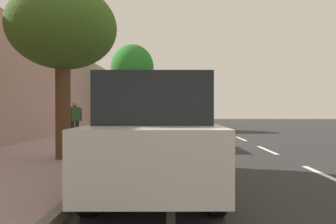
{
  "coord_description": "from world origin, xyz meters",
  "views": [
    {
      "loc": [
        0.63,
        14.96,
        1.47
      ],
      "look_at": [
        0.92,
        -9.05,
        1.2
      ],
      "focal_mm": 33.55,
      "sensor_mm": 36.0,
      "label": 1
    }
  ],
  "objects_px": {
    "street_tree_mid_block": "(63,29)",
    "fire_hydrant": "(104,140)",
    "parked_sedan_dark_blue_nearest": "(167,117)",
    "parked_sedan_black_mid": "(160,127)",
    "bicycle_at_curb": "(158,124)",
    "street_tree_near_cyclist": "(132,68)",
    "parked_suv_white_far": "(156,132)",
    "pedestrian_on_phone": "(75,118)",
    "parked_suv_tan_second": "(166,116)",
    "cyclist_with_backpack": "(155,114)"
  },
  "relations": [
    {
      "from": "street_tree_mid_block",
      "to": "fire_hydrant",
      "type": "height_order",
      "value": "street_tree_mid_block"
    },
    {
      "from": "parked_sedan_dark_blue_nearest",
      "to": "parked_sedan_black_mid",
      "type": "height_order",
      "value": "same"
    },
    {
      "from": "bicycle_at_curb",
      "to": "fire_hydrant",
      "type": "distance_m",
      "value": 14.41
    },
    {
      "from": "street_tree_near_cyclist",
      "to": "bicycle_at_curb",
      "type": "bearing_deg",
      "value": -161.09
    },
    {
      "from": "parked_sedan_black_mid",
      "to": "parked_suv_white_far",
      "type": "xyz_separation_m",
      "value": [
        -0.14,
        6.06,
        0.27
      ]
    },
    {
      "from": "street_tree_mid_block",
      "to": "fire_hydrant",
      "type": "relative_size",
      "value": 5.36
    },
    {
      "from": "parked_sedan_dark_blue_nearest",
      "to": "street_tree_mid_block",
      "type": "relative_size",
      "value": 0.99
    },
    {
      "from": "street_tree_near_cyclist",
      "to": "street_tree_mid_block",
      "type": "bearing_deg",
      "value": 90.0
    },
    {
      "from": "parked_sedan_dark_blue_nearest",
      "to": "pedestrian_on_phone",
      "type": "relative_size",
      "value": 2.8
    },
    {
      "from": "parked_sedan_dark_blue_nearest",
      "to": "parked_suv_tan_second",
      "type": "distance_m",
      "value": 8.97
    },
    {
      "from": "parked_suv_white_far",
      "to": "bicycle_at_curb",
      "type": "relative_size",
      "value": 2.79
    },
    {
      "from": "parked_sedan_dark_blue_nearest",
      "to": "parked_sedan_black_mid",
      "type": "relative_size",
      "value": 1.01
    },
    {
      "from": "parked_suv_white_far",
      "to": "pedestrian_on_phone",
      "type": "distance_m",
      "value": 8.14
    },
    {
      "from": "parked_suv_white_far",
      "to": "cyclist_with_backpack",
      "type": "distance_m",
      "value": 17.82
    },
    {
      "from": "parked_suv_tan_second",
      "to": "fire_hydrant",
      "type": "height_order",
      "value": "parked_suv_tan_second"
    },
    {
      "from": "parked_suv_white_far",
      "to": "bicycle_at_curb",
      "type": "height_order",
      "value": "parked_suv_white_far"
    },
    {
      "from": "pedestrian_on_phone",
      "to": "parked_sedan_dark_blue_nearest",
      "type": "bearing_deg",
      "value": -103.77
    },
    {
      "from": "street_tree_near_cyclist",
      "to": "parked_sedan_dark_blue_nearest",
      "type": "bearing_deg",
      "value": -114.55
    },
    {
      "from": "bicycle_at_curb",
      "to": "cyclist_with_backpack",
      "type": "distance_m",
      "value": 0.83
    },
    {
      "from": "parked_sedan_dark_blue_nearest",
      "to": "street_tree_mid_block",
      "type": "bearing_deg",
      "value": 82.95
    },
    {
      "from": "parked_suv_white_far",
      "to": "fire_hydrant",
      "type": "height_order",
      "value": "parked_suv_white_far"
    },
    {
      "from": "parked_sedan_black_mid",
      "to": "cyclist_with_backpack",
      "type": "distance_m",
      "value": 11.76
    },
    {
      "from": "parked_suv_tan_second",
      "to": "pedestrian_on_phone",
      "type": "xyz_separation_m",
      "value": [
        3.71,
        5.87,
        0.03
      ]
    },
    {
      "from": "cyclist_with_backpack",
      "to": "street_tree_near_cyclist",
      "type": "relative_size",
      "value": 0.29
    },
    {
      "from": "parked_sedan_dark_blue_nearest",
      "to": "pedestrian_on_phone",
      "type": "xyz_separation_m",
      "value": [
        3.64,
        14.84,
        0.3
      ]
    },
    {
      "from": "parked_sedan_dark_blue_nearest",
      "to": "fire_hydrant",
      "type": "bearing_deg",
      "value": 85.47
    },
    {
      "from": "street_tree_near_cyclist",
      "to": "parked_sedan_black_mid",
      "type": "bearing_deg",
      "value": 102.71
    },
    {
      "from": "parked_sedan_black_mid",
      "to": "street_tree_mid_block",
      "type": "relative_size",
      "value": 0.99
    },
    {
      "from": "bicycle_at_curb",
      "to": "street_tree_near_cyclist",
      "type": "height_order",
      "value": "street_tree_near_cyclist"
    },
    {
      "from": "street_tree_mid_block",
      "to": "fire_hydrant",
      "type": "distance_m",
      "value": 3.15
    },
    {
      "from": "parked_sedan_black_mid",
      "to": "fire_hydrant",
      "type": "distance_m",
      "value": 3.43
    },
    {
      "from": "parked_sedan_black_mid",
      "to": "parked_suv_white_far",
      "type": "height_order",
      "value": "parked_suv_white_far"
    },
    {
      "from": "bicycle_at_curb",
      "to": "street_tree_mid_block",
      "type": "bearing_deg",
      "value": 83.08
    },
    {
      "from": "cyclist_with_backpack",
      "to": "pedestrian_on_phone",
      "type": "xyz_separation_m",
      "value": [
        2.8,
        10.57,
        0.02
      ]
    },
    {
      "from": "parked_sedan_dark_blue_nearest",
      "to": "fire_hydrant",
      "type": "xyz_separation_m",
      "value": [
        1.51,
        19.09,
        -0.17
      ]
    },
    {
      "from": "bicycle_at_curb",
      "to": "parked_suv_white_far",
      "type": "bearing_deg",
      "value": 92.4
    },
    {
      "from": "parked_sedan_dark_blue_nearest",
      "to": "parked_suv_tan_second",
      "type": "relative_size",
      "value": 0.95
    },
    {
      "from": "parked_sedan_black_mid",
      "to": "street_tree_near_cyclist",
      "type": "relative_size",
      "value": 0.75
    },
    {
      "from": "bicycle_at_curb",
      "to": "parked_sedan_black_mid",
      "type": "bearing_deg",
      "value": 92.98
    },
    {
      "from": "cyclist_with_backpack",
      "to": "street_tree_mid_block",
      "type": "xyz_separation_m",
      "value": [
        1.6,
        15.44,
        2.5
      ]
    },
    {
      "from": "bicycle_at_curb",
      "to": "pedestrian_on_phone",
      "type": "xyz_separation_m",
      "value": [
        3.02,
        10.13,
        0.7
      ]
    },
    {
      "from": "parked_sedan_black_mid",
      "to": "fire_hydrant",
      "type": "height_order",
      "value": "parked_sedan_black_mid"
    },
    {
      "from": "parked_sedan_black_mid",
      "to": "pedestrian_on_phone",
      "type": "xyz_separation_m",
      "value": [
        3.61,
        -1.16,
        0.3
      ]
    },
    {
      "from": "street_tree_mid_block",
      "to": "fire_hydrant",
      "type": "bearing_deg",
      "value": -146.28
    },
    {
      "from": "parked_sedan_black_mid",
      "to": "cyclist_with_backpack",
      "type": "height_order",
      "value": "cyclist_with_backpack"
    },
    {
      "from": "pedestrian_on_phone",
      "to": "cyclist_with_backpack",
      "type": "bearing_deg",
      "value": -104.82
    },
    {
      "from": "cyclist_with_backpack",
      "to": "bicycle_at_curb",
      "type": "bearing_deg",
      "value": 116.87
    },
    {
      "from": "parked_sedan_dark_blue_nearest",
      "to": "street_tree_mid_block",
      "type": "distance_m",
      "value": 20.05
    },
    {
      "from": "parked_sedan_dark_blue_nearest",
      "to": "bicycle_at_curb",
      "type": "xyz_separation_m",
      "value": [
        0.62,
        4.71,
        -0.39
      ]
    },
    {
      "from": "fire_hydrant",
      "to": "street_tree_near_cyclist",
      "type": "bearing_deg",
      "value": -86.15
    }
  ]
}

